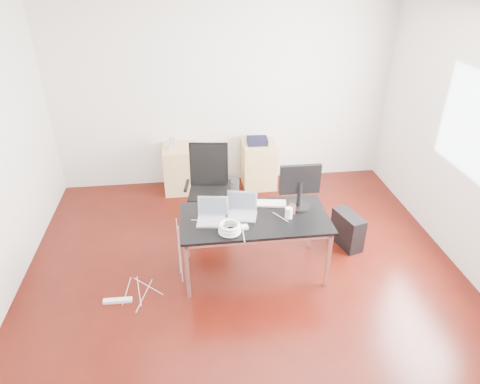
{
  "coord_description": "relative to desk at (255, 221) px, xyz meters",
  "views": [
    {
      "loc": [
        -0.52,
        -3.62,
        3.25
      ],
      "look_at": [
        0.0,
        0.55,
        0.85
      ],
      "focal_mm": 32.0,
      "sensor_mm": 36.0,
      "label": 1
    }
  ],
  "objects": [
    {
      "name": "room_shell",
      "position": [
        -0.08,
        -0.19,
        0.73
      ],
      "size": [
        5.0,
        5.0,
        5.0
      ],
      "color": "#350A06",
      "rests_on": "ground"
    },
    {
      "name": "desk",
      "position": [
        0.0,
        0.0,
        0.0
      ],
      "size": [
        1.6,
        0.8,
        0.73
      ],
      "color": "black",
      "rests_on": "ground"
    },
    {
      "name": "office_chair",
      "position": [
        -0.44,
        1.05,
        -0.07
      ],
      "size": [
        0.54,
        0.56,
        1.08
      ],
      "rotation": [
        0.0,
        0.0,
        -0.14
      ],
      "color": "black",
      "rests_on": "ground"
    },
    {
      "name": "filing_cabinet_left",
      "position": [
        -0.81,
        2.04,
        -0.33
      ],
      "size": [
        0.5,
        0.5,
        0.7
      ],
      "primitive_type": "cube",
      "color": "tan",
      "rests_on": "ground"
    },
    {
      "name": "filing_cabinet_right",
      "position": [
        0.39,
        2.04,
        -0.33
      ],
      "size": [
        0.5,
        0.5,
        0.7
      ],
      "primitive_type": "cube",
      "color": "tan",
      "rests_on": "ground"
    },
    {
      "name": "pc_tower",
      "position": [
        1.23,
        0.35,
        -0.46
      ],
      "size": [
        0.32,
        0.49,
        0.44
      ],
      "primitive_type": "cube",
      "rotation": [
        0.0,
        0.0,
        0.29
      ],
      "color": "black",
      "rests_on": "ground"
    },
    {
      "name": "wastebasket",
      "position": [
        -0.07,
        1.75,
        -0.54
      ],
      "size": [
        0.25,
        0.25,
        0.28
      ],
      "primitive_type": "cylinder",
      "rotation": [
        0.0,
        0.0,
        0.02
      ],
      "color": "black",
      "rests_on": "ground"
    },
    {
      "name": "power_strip",
      "position": [
        -1.5,
        -0.33,
        -0.66
      ],
      "size": [
        0.3,
        0.07,
        0.04
      ],
      "primitive_type": "cube",
      "rotation": [
        0.0,
        0.0,
        -0.02
      ],
      "color": "white",
      "rests_on": "ground"
    },
    {
      "name": "laptop_left",
      "position": [
        -0.45,
        0.0,
        0.11
      ],
      "size": [
        0.36,
        0.3,
        0.23
      ],
      "rotation": [
        0.0,
        0.0,
        -0.14
      ],
      "color": "silver",
      "rests_on": "desk"
    },
    {
      "name": "laptop_right",
      "position": [
        -0.13,
        0.07,
        0.11
      ],
      "size": [
        0.38,
        0.33,
        0.23
      ],
      "rotation": [
        0.0,
        0.0,
        -0.25
      ],
      "color": "silver",
      "rests_on": "desk"
    },
    {
      "name": "monitor",
      "position": [
        0.52,
        0.17,
        0.34
      ],
      "size": [
        0.45,
        0.26,
        0.51
      ],
      "rotation": [
        0.0,
        0.0,
        -0.01
      ],
      "color": "black",
      "rests_on": "desk"
    },
    {
      "name": "keyboard",
      "position": [
        0.17,
        0.25,
        0.06
      ],
      "size": [
        0.46,
        0.21,
        0.02
      ],
      "primitive_type": "cube",
      "rotation": [
        0.0,
        0.0,
        -0.16
      ],
      "color": "white",
      "rests_on": "desk"
    },
    {
      "name": "cup_white",
      "position": [
        0.36,
        -0.05,
        0.11
      ],
      "size": [
        0.09,
        0.09,
        0.12
      ],
      "primitive_type": "cylinder",
      "rotation": [
        0.0,
        0.0,
        -0.13
      ],
      "color": "white",
      "rests_on": "desk"
    },
    {
      "name": "cup_brown",
      "position": [
        0.42,
        0.04,
        0.1
      ],
      "size": [
        0.09,
        0.09,
        0.1
      ],
      "primitive_type": "cylinder",
      "rotation": [
        0.0,
        0.0,
        0.15
      ],
      "color": "#58251E",
      "rests_on": "desk"
    },
    {
      "name": "cable_coil",
      "position": [
        -0.3,
        -0.25,
        0.11
      ],
      "size": [
        0.24,
        0.24,
        0.11
      ],
      "rotation": [
        0.0,
        0.0,
        -0.26
      ],
      "color": "white",
      "rests_on": "desk"
    },
    {
      "name": "power_adapter",
      "position": [
        -0.14,
        -0.19,
        0.07
      ],
      "size": [
        0.08,
        0.08,
        0.03
      ],
      "primitive_type": "cube",
      "rotation": [
        0.0,
        0.0,
        0.14
      ],
      "color": "white",
      "rests_on": "desk"
    },
    {
      "name": "speaker",
      "position": [
        -0.9,
        1.99,
        0.11
      ],
      "size": [
        0.09,
        0.08,
        0.18
      ],
      "primitive_type": "cube",
      "rotation": [
        0.0,
        0.0,
        -0.02
      ],
      "color": "#9E9E9E",
      "rests_on": "filing_cabinet_left"
    },
    {
      "name": "navy_garment",
      "position": [
        0.36,
        2.04,
        0.07
      ],
      "size": [
        0.31,
        0.25,
        0.09
      ],
      "primitive_type": "cube",
      "rotation": [
        0.0,
        0.0,
        -0.04
      ],
      "color": "black",
      "rests_on": "filing_cabinet_right"
    }
  ]
}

